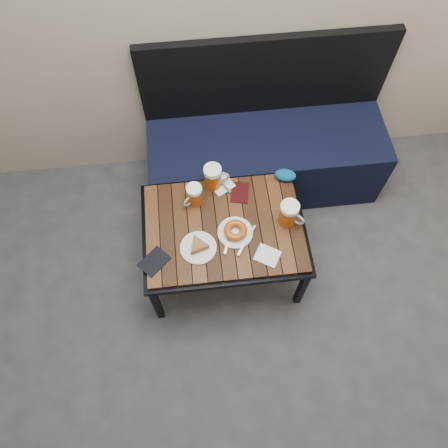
{
  "coord_description": "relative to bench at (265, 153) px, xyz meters",
  "views": [
    {
      "loc": [
        -0.26,
        0.15,
        2.44
      ],
      "look_at": [
        -0.14,
        1.18,
        0.5
      ],
      "focal_mm": 35.0,
      "sensor_mm": 36.0,
      "label": 1
    }
  ],
  "objects": [
    {
      "name": "cafe_table",
      "position": [
        -0.32,
        -0.59,
        0.16
      ],
      "size": [
        0.84,
        0.62,
        0.47
      ],
      "color": "black",
      "rests_on": "ground"
    },
    {
      "name": "beer_mug_centre",
      "position": [
        -0.35,
        -0.33,
        0.27
      ],
      "size": [
        0.14,
        0.09,
        0.15
      ],
      "rotation": [
        0.0,
        0.0,
        0.05
      ],
      "color": "#A3450D",
      "rests_on": "cafe_table"
    },
    {
      "name": "plate_pie",
      "position": [
        -0.46,
        -0.69,
        0.22
      ],
      "size": [
        0.18,
        0.18,
        0.05
      ],
      "color": "white",
      "rests_on": "cafe_table"
    },
    {
      "name": "plate_bagel",
      "position": [
        -0.27,
        -0.63,
        0.22
      ],
      "size": [
        0.2,
        0.22,
        0.05
      ],
      "color": "white",
      "rests_on": "cafe_table"
    },
    {
      "name": "napkin_left",
      "position": [
        -0.31,
        -0.33,
        0.2
      ],
      "size": [
        0.15,
        0.15,
        0.01
      ],
      "rotation": [
        0.0,
        0.0,
        0.52
      ],
      "color": "white",
      "rests_on": "cafe_table"
    },
    {
      "name": "knit_pouch",
      "position": [
        0.04,
        -0.33,
        0.22
      ],
      "size": [
        0.13,
        0.1,
        0.05
      ],
      "primitive_type": "ellipsoid",
      "rotation": [
        0.0,
        0.0,
        -0.26
      ],
      "color": "navy",
      "rests_on": "cafe_table"
    },
    {
      "name": "room_shell",
      "position": [
        -0.18,
        -1.26,
        1.48
      ],
      "size": [
        4.0,
        4.0,
        4.0
      ],
      "color": "gray",
      "rests_on": "ground"
    },
    {
      "name": "napkin_right",
      "position": [
        -0.13,
        -0.77,
        0.2
      ],
      "size": [
        0.15,
        0.14,
        0.01
      ],
      "rotation": [
        0.0,
        0.0,
        -0.54
      ],
      "color": "white",
      "rests_on": "cafe_table"
    },
    {
      "name": "bench",
      "position": [
        0.0,
        0.0,
        0.0
      ],
      "size": [
        1.4,
        0.5,
        0.95
      ],
      "color": "black",
      "rests_on": "ground"
    },
    {
      "name": "passport_burgundy",
      "position": [
        -0.21,
        -0.39,
        0.2
      ],
      "size": [
        0.12,
        0.14,
        0.01
      ],
      "primitive_type": "cube",
      "rotation": [
        0.0,
        0.0,
        -0.2
      ],
      "color": "black",
      "rests_on": "cafe_table"
    },
    {
      "name": "passport_navy",
      "position": [
        -0.68,
        -0.74,
        0.2
      ],
      "size": [
        0.17,
        0.17,
        0.01
      ],
      "primitive_type": "cube",
      "rotation": [
        0.0,
        0.0,
        -0.83
      ],
      "color": "black",
      "rests_on": "cafe_table"
    },
    {
      "name": "beer_mug_left",
      "position": [
        -0.46,
        -0.42,
        0.26
      ],
      "size": [
        0.12,
        0.11,
        0.13
      ],
      "rotation": [
        0.0,
        0.0,
        3.83
      ],
      "color": "#A3450D",
      "rests_on": "cafe_table"
    },
    {
      "name": "beer_mug_right",
      "position": [
        0.0,
        -0.59,
        0.28
      ],
      "size": [
        0.14,
        0.12,
        0.15
      ],
      "rotation": [
        0.0,
        0.0,
        -0.63
      ],
      "color": "#A3450D",
      "rests_on": "cafe_table"
    }
  ]
}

